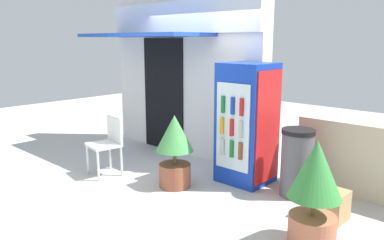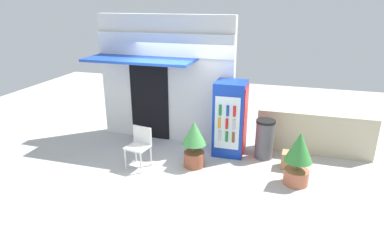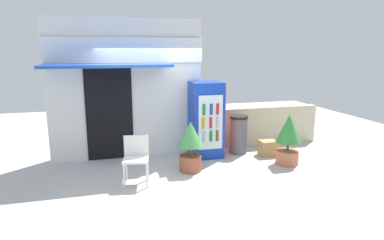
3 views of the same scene
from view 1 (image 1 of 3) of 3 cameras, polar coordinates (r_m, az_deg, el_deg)
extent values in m
plane|color=beige|center=(5.98, -6.43, -8.43)|extent=(16.00, 16.00, 0.00)
cube|color=silver|center=(7.01, -1.10, 7.83)|extent=(3.46, 0.27, 3.15)
cube|color=white|center=(6.88, -2.19, 15.06)|extent=(3.46, 0.08, 0.55)
cube|color=#1E47B2|center=(6.87, -7.42, 12.44)|extent=(2.58, 0.99, 0.06)
cube|color=black|center=(7.26, -4.28, 3.76)|extent=(1.02, 0.03, 2.10)
cube|color=#1438B2|center=(5.62, 8.18, -0.50)|extent=(0.70, 0.66, 1.75)
cube|color=silver|center=(5.35, 6.08, -1.08)|extent=(0.56, 0.02, 1.23)
cube|color=red|center=(5.43, 11.29, -1.05)|extent=(0.02, 0.60, 1.58)
cylinder|color=#B2B2B7|center=(5.50, 4.61, -3.99)|extent=(0.06, 0.06, 0.24)
cylinder|color=#196B2D|center=(5.40, 5.94, -4.29)|extent=(0.06, 0.06, 0.24)
cylinder|color=brown|center=(5.32, 7.23, -4.59)|extent=(0.06, 0.06, 0.24)
cylinder|color=orange|center=(5.43, 4.52, -0.84)|extent=(0.06, 0.06, 0.24)
cylinder|color=red|center=(5.33, 5.95, -1.11)|extent=(0.06, 0.06, 0.24)
cylinder|color=#B2B2B7|center=(5.24, 7.31, -1.37)|extent=(0.06, 0.06, 0.24)
cylinder|color=#196B2D|center=(5.37, 4.65, 2.34)|extent=(0.06, 0.06, 0.24)
cylinder|color=#1938A5|center=(5.27, 6.08, 2.13)|extent=(0.06, 0.06, 0.24)
cylinder|color=red|center=(5.18, 7.41, 1.93)|extent=(0.06, 0.06, 0.24)
cylinder|color=silver|center=(6.24, -15.29, -5.70)|extent=(0.04, 0.04, 0.46)
cylinder|color=silver|center=(5.88, -13.80, -6.70)|extent=(0.04, 0.04, 0.46)
cylinder|color=silver|center=(6.38, -12.11, -5.15)|extent=(0.04, 0.04, 0.46)
cylinder|color=silver|center=(6.03, -10.46, -6.08)|extent=(0.04, 0.04, 0.46)
cube|color=silver|center=(6.06, -13.02, -3.64)|extent=(0.53, 0.51, 0.04)
cube|color=silver|center=(6.09, -11.43, -1.41)|extent=(0.46, 0.12, 0.39)
cylinder|color=#995138|center=(5.54, -2.56, -8.20)|extent=(0.45, 0.45, 0.33)
cylinder|color=brown|center=(5.46, -2.58, -5.57)|extent=(0.05, 0.05, 0.20)
cone|color=#47994C|center=(5.36, -2.62, -1.94)|extent=(0.54, 0.54, 0.51)
cylinder|color=#BC6B4C|center=(4.28, 17.41, -15.28)|extent=(0.49, 0.49, 0.30)
cylinder|color=brown|center=(4.17, 17.63, -12.19)|extent=(0.05, 0.05, 0.20)
cone|color=#388C3D|center=(4.03, 17.98, -6.98)|extent=(0.54, 0.54, 0.60)
cylinder|color=#595960|center=(5.32, 15.31, -6.48)|extent=(0.42, 0.42, 0.86)
cylinder|color=black|center=(5.20, 15.59, -1.65)|extent=(0.44, 0.44, 0.06)
cube|color=tan|center=(4.86, 19.71, -11.71)|extent=(0.41, 0.34, 0.36)
camera|label=2|loc=(3.63, -107.42, 20.31)|focal=31.45mm
camera|label=3|loc=(6.04, -74.40, 7.16)|focal=31.05mm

